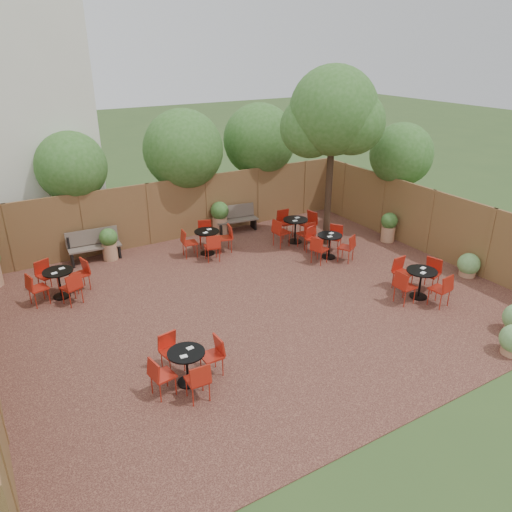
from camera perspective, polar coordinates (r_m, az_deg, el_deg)
ground at (r=12.39m, az=0.35°, el=-5.24°), size 80.00×80.00×0.00m
courtyard_paving at (r=12.38m, az=0.35°, el=-5.20°), size 12.00×10.00×0.02m
fence_back at (r=16.14m, az=-8.88°, el=5.37°), size 12.00×0.08×2.00m
fence_right at (r=15.68m, az=19.55°, el=3.71°), size 0.08×10.00×2.00m
overhang_foliage at (r=14.18m, az=-9.68°, el=9.84°), size 15.31×10.57×2.59m
courtyard_tree at (r=14.90m, az=8.94°, el=15.66°), size 2.74×2.64×5.42m
park_bench_left at (r=15.20m, az=-18.29°, el=1.23°), size 1.52×0.58×0.92m
park_bench_right at (r=16.71m, az=-2.38°, el=4.40°), size 1.49×0.65×0.89m
bistro_tables at (r=13.35m, az=0.28°, el=-0.86°), size 9.34×6.93×0.89m
planters at (r=15.06m, az=-9.19°, el=2.31°), size 11.86×3.97×1.10m
low_shrubs at (r=12.81m, az=26.32°, el=-5.17°), size 2.96×3.53×0.69m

